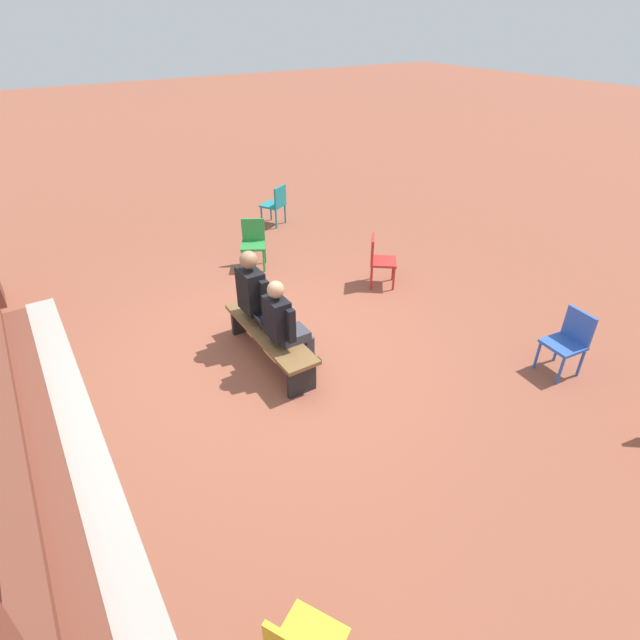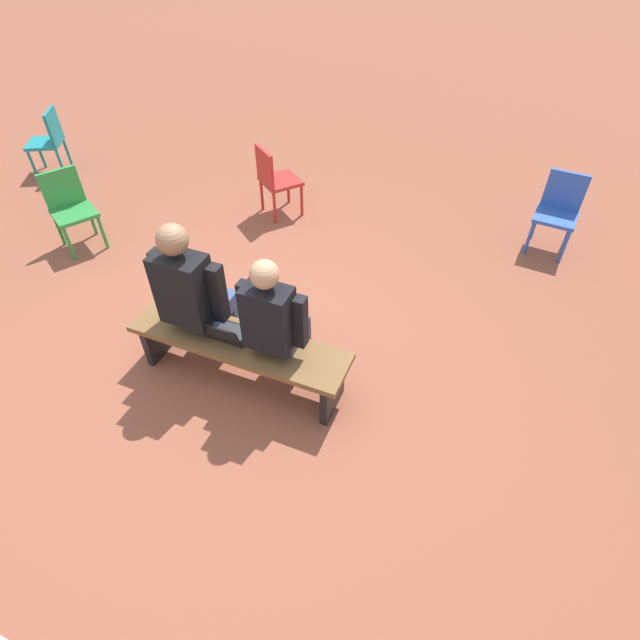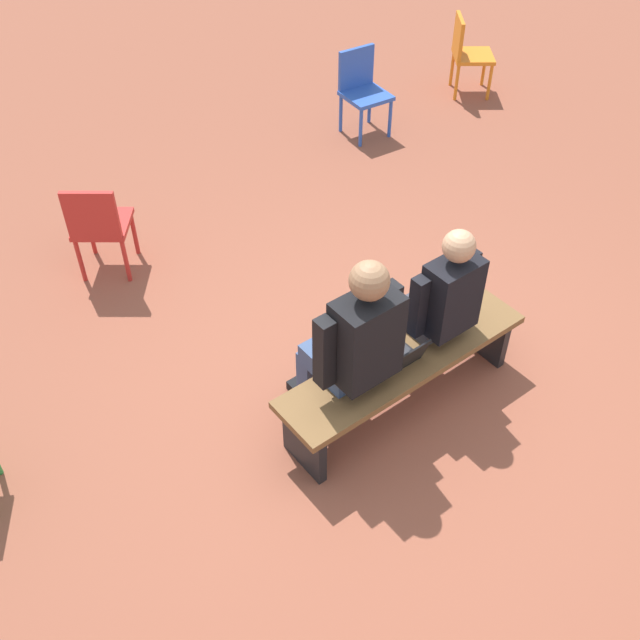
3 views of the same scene
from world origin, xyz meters
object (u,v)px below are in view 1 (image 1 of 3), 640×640
object	(u,v)px
plastic_chair_mid_courtyard	(276,203)
plastic_chair_far_right	(253,240)
plastic_chair_by_pillar	(379,258)
person_adult	(260,297)
plastic_chair_far_left	(569,339)
laptop	(265,325)
bench	(270,337)
person_student	(285,324)

from	to	relation	value
plastic_chair_mid_courtyard	plastic_chair_far_right	distance (m)	1.99
plastic_chair_by_pillar	plastic_chair_far_right	size ratio (longest dim) A/B	1.00
person_adult	plastic_chair_far_left	size ratio (longest dim) A/B	1.69
laptop	plastic_chair_far_left	xyz separation A→B (m)	(-2.27, -3.03, -0.02)
laptop	plastic_chair_far_right	world-z (taller)	plastic_chair_far_right
laptop	plastic_chair_far_left	size ratio (longest dim) A/B	0.38
bench	person_student	xyz separation A→B (m)	(-0.32, -0.07, 0.35)
bench	plastic_chair_mid_courtyard	bearing A→B (deg)	-29.14
plastic_chair_mid_courtyard	plastic_chair_far_right	world-z (taller)	same
person_student	plastic_chair_mid_courtyard	distance (m)	5.05
plastic_chair_by_pillar	plastic_chair_mid_courtyard	distance (m)	3.28
plastic_chair_by_pillar	person_student	bearing A→B (deg)	117.02
person_student	laptop	distance (m)	0.45
bench	plastic_chair_by_pillar	size ratio (longest dim) A/B	2.14
person_student	plastic_chair_by_pillar	xyz separation A→B (m)	(1.23, -2.42, -0.22)
plastic_chair_far_left	plastic_chair_far_right	bearing A→B (deg)	21.95
person_adult	plastic_chair_by_pillar	world-z (taller)	person_adult
person_adult	laptop	distance (m)	0.40
laptop	plastic_chair_far_right	xyz separation A→B (m)	(2.58, -1.08, -0.02)
bench	laptop	world-z (taller)	laptop
plastic_chair_by_pillar	plastic_chair_far_right	bearing A→B (deg)	39.10
plastic_chair_far_left	plastic_chair_by_pillar	bearing A→B (deg)	9.84
person_student	plastic_chair_mid_courtyard	xyz separation A→B (m)	(4.51, -2.27, -0.22)
plastic_chair_far_right	laptop	bearing A→B (deg)	157.25
person_adult	plastic_chair_far_left	world-z (taller)	person_adult
person_student	person_adult	bearing A→B (deg)	-0.52
laptop	plastic_chair_far_right	bearing A→B (deg)	-22.75
person_adult	plastic_chair_mid_courtyard	distance (m)	4.44
bench	plastic_chair_far_left	distance (m)	3.74
plastic_chair_mid_courtyard	person_student	bearing A→B (deg)	153.27
person_student	plastic_chair_mid_courtyard	bearing A→B (deg)	-26.73
plastic_chair_by_pillar	bench	bearing A→B (deg)	110.23
plastic_chair_mid_courtyard	plastic_chair_far_right	size ratio (longest dim) A/B	1.00
person_adult	plastic_chair_by_pillar	distance (m)	2.49
plastic_chair_far_right	bench	bearing A→B (deg)	158.08
bench	plastic_chair_far_left	bearing A→B (deg)	-125.94
person_student	plastic_chair_far_right	distance (m)	3.15
plastic_chair_far_left	plastic_chair_far_right	size ratio (longest dim) A/B	1.00
plastic_chair_by_pillar	plastic_chair_far_right	distance (m)	2.24
person_student	plastic_chair_far_right	size ratio (longest dim) A/B	1.56
person_student	plastic_chair_mid_courtyard	world-z (taller)	person_student
bench	person_student	bearing A→B (deg)	-168.37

